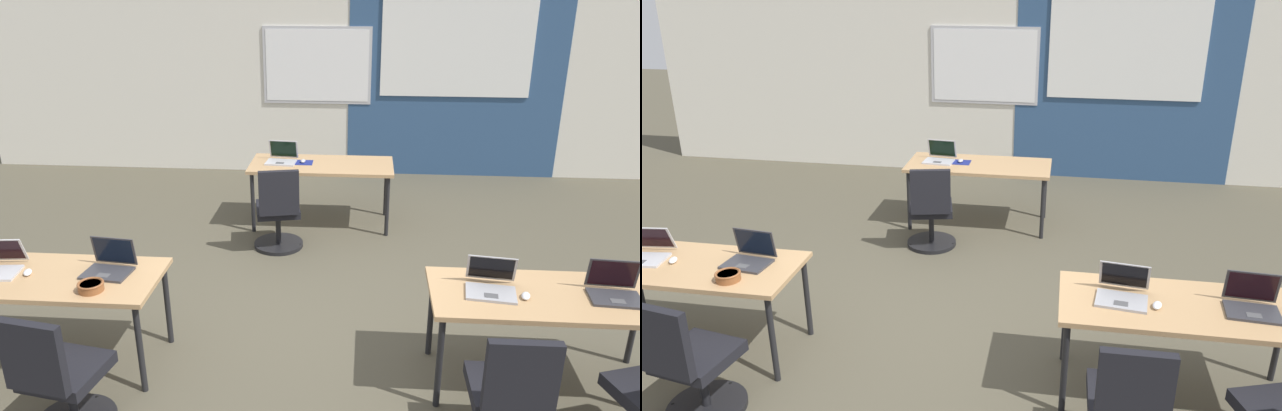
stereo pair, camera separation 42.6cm
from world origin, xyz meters
TOP-DOWN VIEW (x-y plane):
  - ground_plane at (0.00, 0.00)m, footprint 24.00×24.00m
  - back_wall_assembly at (0.05, 4.20)m, footprint 10.00×0.27m
  - desk_near_left at (-1.75, -0.60)m, footprint 1.60×0.70m
  - desk_near_right at (1.75, -0.60)m, footprint 1.60×0.70m
  - desk_far_center at (0.00, 2.20)m, footprint 1.60×0.70m
  - laptop_near_left_end at (-2.14, -0.56)m, footprint 0.36×0.36m
  - mouse_near_left_end at (-1.90, -0.60)m, footprint 0.09×0.11m
  - laptop_near_left_inner at (-1.33, -0.51)m, footprint 0.36×0.30m
  - chair_near_left_inner at (-1.35, -1.34)m, footprint 0.52×0.57m
  - laptop_near_right_end at (2.17, -0.60)m, footprint 0.35×0.30m
  - laptop_far_left at (-0.45, 2.23)m, footprint 0.35×0.32m
  - mousepad_far_left at (-0.21, 2.22)m, footprint 0.22×0.19m
  - mouse_far_left at (-0.21, 2.22)m, footprint 0.06×0.10m
  - chair_far_left at (-0.39, 1.47)m, footprint 0.52×0.58m
  - laptop_near_right_inner at (1.36, -0.58)m, footprint 0.37×0.35m
  - mouse_near_right_inner at (1.58, -0.67)m, footprint 0.08×0.11m
  - snack_bowl at (-1.35, -0.79)m, footprint 0.18×0.18m

SIDE VIEW (x-z plane):
  - ground_plane at x=0.00m, z-range 0.00..0.00m
  - chair_near_left_inner at x=-1.35m, z-range -0.08..0.84m
  - chair_far_left at x=-0.39m, z-range -0.08..0.84m
  - desk_near_left at x=-1.75m, z-range 0.30..1.02m
  - desk_near_right at x=1.75m, z-range 0.30..1.02m
  - desk_far_center at x=0.00m, z-range 0.30..1.02m
  - mousepad_far_left at x=-0.21m, z-range 0.72..0.72m
  - mouse_near_left_end at x=-1.90m, z-range 0.72..0.75m
  - mouse_near_right_inner at x=1.58m, z-range 0.72..0.75m
  - mouse_far_left at x=-0.21m, z-range 0.72..0.76m
  - snack_bowl at x=-1.35m, z-range 0.72..0.79m
  - laptop_near_left_end at x=-2.14m, z-range 0.66..0.88m
  - laptop_near_right_inner at x=1.36m, z-range 0.66..0.88m
  - laptop_far_left at x=-0.45m, z-range 0.65..0.88m
  - laptop_near_right_end at x=2.17m, z-range 0.65..0.89m
  - laptop_near_left_inner at x=-1.33m, z-range 0.65..0.89m
  - back_wall_assembly at x=0.05m, z-range 0.01..2.81m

